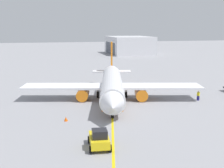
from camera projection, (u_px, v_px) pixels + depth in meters
name	position (u px, v px, depth m)	size (l,w,h in m)	color
ground_plane	(112.00, 100.00, 49.47)	(400.00, 400.00, 0.00)	#939399
airplane	(112.00, 85.00, 49.43)	(30.26, 32.24, 9.65)	white
pushback_tug	(99.00, 139.00, 29.88)	(3.76, 2.59, 2.20)	yellow
refueling_worker	(198.00, 96.00, 49.48)	(0.61, 0.63, 1.71)	navy
safety_cone_nose	(66.00, 119.00, 38.60)	(0.53, 0.53, 0.59)	#F2590F
distant_hangar	(129.00, 45.00, 135.96)	(23.99, 19.77, 8.39)	silver
taxi_line_marking	(112.00, 100.00, 49.47)	(85.36, 0.30, 0.01)	yellow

